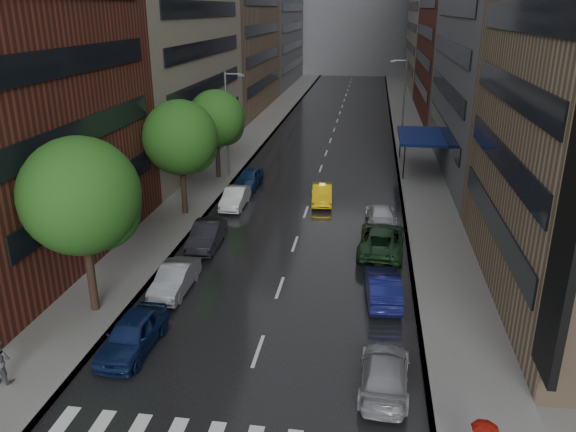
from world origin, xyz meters
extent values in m
plane|color=gray|center=(0.00, 0.00, 0.00)|extent=(220.00, 220.00, 0.00)
cube|color=black|center=(0.00, 50.00, 0.01)|extent=(14.00, 140.00, 0.01)
cube|color=gray|center=(-9.00, 50.00, 0.07)|extent=(4.00, 140.00, 0.15)
cube|color=gray|center=(9.00, 50.00, 0.07)|extent=(4.00, 140.00, 0.15)
cube|color=maroon|center=(-15.00, 12.00, 13.00)|extent=(8.00, 20.00, 26.00)
cube|color=#937A5B|center=(-15.00, 64.00, 11.00)|extent=(8.00, 28.00, 22.00)
cube|color=slate|center=(15.00, 36.00, 12.00)|extent=(8.00, 28.00, 24.00)
cube|color=gray|center=(15.00, 94.00, 14.00)|extent=(8.00, 32.00, 28.00)
cube|color=black|center=(11.10, 2.00, 6.50)|extent=(0.30, 2.20, 10.00)
cylinder|color=#382619|center=(-8.60, 6.20, 2.41)|extent=(0.40, 0.40, 4.81)
sphere|color=#1E5116|center=(-8.60, 6.20, 6.01)|extent=(5.50, 5.50, 5.50)
cylinder|color=#382619|center=(-8.60, 20.23, 2.27)|extent=(0.40, 0.40, 4.55)
sphere|color=#1E5116|center=(-8.60, 20.23, 5.68)|extent=(5.19, 5.19, 5.19)
cylinder|color=#382619|center=(-8.60, 29.54, 2.12)|extent=(0.40, 0.40, 4.24)
sphere|color=#1E5116|center=(-8.60, 29.54, 5.30)|extent=(4.85, 4.85, 4.85)
imported|color=yellow|center=(0.98, 24.33, 0.70)|extent=(1.81, 4.34, 1.40)
imported|color=#0E1C45|center=(-5.40, 3.32, 0.79)|extent=(2.04, 4.72, 1.59)
imported|color=gray|center=(-5.40, 8.82, 0.72)|extent=(1.62, 4.42, 1.45)
imported|color=black|center=(-5.40, 14.81, 0.77)|extent=(1.76, 4.74, 1.55)
imported|color=silver|center=(-5.40, 22.41, 0.73)|extent=(1.56, 4.42, 1.46)
imported|color=#10264D|center=(-5.40, 27.44, 0.77)|extent=(1.99, 4.60, 1.54)
imported|color=#929297|center=(5.40, 2.28, 0.68)|extent=(2.11, 4.77, 1.36)
imported|color=#10144D|center=(5.40, 9.47, 0.76)|extent=(1.99, 4.73, 1.52)
imported|color=#17331A|center=(5.40, 15.66, 0.80)|extent=(3.00, 5.92, 1.60)
imported|color=silver|center=(5.40, 20.33, 0.69)|extent=(2.23, 4.85, 1.37)
imported|color=#B3190D|center=(8.33, -1.86, 1.80)|extent=(0.82, 0.82, 0.72)
cylinder|color=gray|center=(-7.80, 30.00, 4.65)|extent=(0.18, 0.18, 9.00)
cube|color=gray|center=(-6.40, 30.00, 8.85)|extent=(0.50, 0.22, 0.16)
cylinder|color=gray|center=(7.80, 45.00, 4.65)|extent=(0.18, 0.18, 9.00)
cube|color=gray|center=(6.40, 45.00, 8.85)|extent=(0.50, 0.22, 0.16)
cube|color=navy|center=(9.00, 35.00, 3.15)|extent=(4.00, 8.00, 0.25)
cylinder|color=black|center=(7.40, 31.20, 1.65)|extent=(0.12, 0.12, 3.00)
cylinder|color=black|center=(7.40, 38.80, 1.65)|extent=(0.12, 0.12, 3.00)
camera|label=1|loc=(4.34, -16.50, 14.07)|focal=35.00mm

